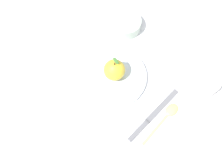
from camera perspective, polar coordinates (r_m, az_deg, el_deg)
The scene contains 7 objects.
ground_plane at distance 0.77m, azimuth 2.08°, elevation -1.90°, with size 2.40×2.40×0.00m, color silver.
dinner_plate at distance 0.77m, azimuth 0.00°, elevation -0.34°, with size 0.23×0.23×0.02m.
apple at distance 0.73m, azimuth 0.59°, elevation 1.15°, with size 0.07×0.07×0.08m.
side_bowl at distance 0.87m, azimuth 3.20°, elevation 12.61°, with size 0.12×0.12×0.04m.
cup at distance 0.77m, azimuth 22.31°, elevation -2.76°, with size 0.07×0.07×0.08m.
knife at distance 0.73m, azimuth 9.37°, elevation -10.85°, with size 0.22×0.10×0.01m.
spoon at distance 0.75m, azimuth 13.88°, elevation -9.57°, with size 0.17×0.07×0.01m.
Camera 1 is at (-0.30, -0.11, 0.70)m, focal length 36.66 mm.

